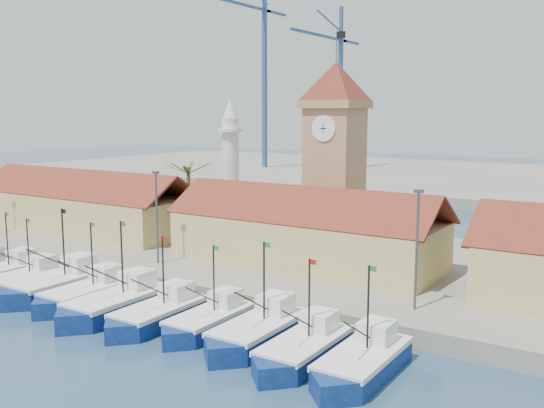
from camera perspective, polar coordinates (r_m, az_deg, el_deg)
The scene contains 21 objects.
ground at distance 44.77m, azimuth -10.03°, elevation -12.54°, with size 400.00×400.00×0.00m, color navy.
quay at distance 63.35m, azimuth 4.95°, elevation -5.43°, with size 140.00×32.00×1.50m, color gray.
terminal at distance 144.06m, azimuth 21.27°, elevation 1.97°, with size 240.00×80.00×2.00m, color gray.
boat_0 at distance 63.85m, azimuth -24.13°, elevation -6.07°, with size 3.39×9.29×7.03m.
boat_1 at distance 60.69m, azimuth -22.45°, elevation -6.72°, with size 3.29×9.01×6.82m.
boat_2 at distance 57.30m, azimuth -19.64°, elevation -7.31°, with size 3.92×10.75×8.13m.
boat_3 at distance 54.03m, azimuth -17.16°, elevation -8.24°, with size 3.54×9.69×7.33m.
boat_4 at distance 50.54m, azimuth -14.60°, elevation -9.22°, with size 3.85×10.54×7.97m.
boat_5 at distance 47.65m, azimuth -10.83°, elevation -10.30°, with size 3.46×9.47×7.16m.
boat_6 at distance 45.79m, azimuth -6.09°, elevation -11.03°, with size 3.26×8.92×6.75m.
boat_7 at distance 43.25m, azimuth -1.44°, elevation -12.07°, with size 3.65×10.00×7.57m.
boat_8 at distance 40.43m, azimuth 2.86°, elevation -13.66°, with size 3.42×9.37×7.09m.
boat_9 at distance 38.73m, azimuth 8.37°, elevation -14.75°, with size 3.49×9.55×7.23m.
hall_left at distance 79.82m, azimuth -17.19°, elevation -0.51°, with size 31.20×10.13×7.61m.
hall_center at distance 59.22m, azimuth 3.17°, elevation -3.18°, with size 27.04×10.13×7.61m.
clock_tower at distance 63.39m, azimuth 5.93°, elevation 4.84°, with size 5.80×5.80×22.70m.
minaret at distance 73.21m, azimuth -3.90°, elevation 3.60°, with size 3.00×3.00×16.30m.
palm_tree at distance 75.15m, azimuth -7.84°, elevation 1.00°, with size 5.60×5.03×8.39m.
lamp_posts at distance 51.80m, azimuth -0.74°, elevation -2.06°, with size 80.70×0.25×9.03m.
crane_blue_far at distance 158.42m, azimuth -0.98°, elevation 13.09°, with size 1.00×32.94×47.92m.
crane_blue_near at distance 153.53m, azimuth 6.15°, elevation 11.57°, with size 1.00×33.92×39.93m.
Camera 1 is at (28.75, -30.36, 16.00)m, focal length 40.00 mm.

